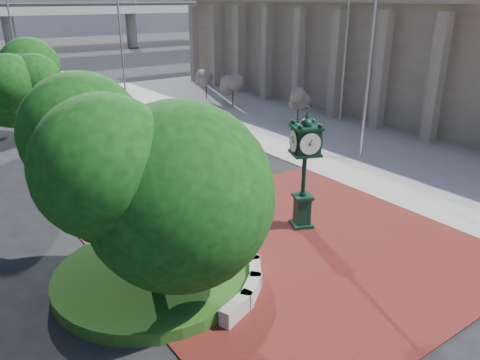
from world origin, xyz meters
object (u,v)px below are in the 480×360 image
object	(u,v)px
parked_car	(62,79)
post_clock	(304,164)
flagpole_b	(346,38)
street_lamp_near	(123,44)
flagpole_a	(371,52)
street_lamp_far	(14,32)

from	to	relation	value
parked_car	post_clock	bearing A→B (deg)	-72.43
flagpole_b	street_lamp_near	xyz separation A→B (m)	(-9.56, 15.53, -1.05)
parked_car	flagpole_b	bearing A→B (deg)	-45.35
post_clock	flagpole_a	bearing A→B (deg)	27.01
post_clock	parked_car	world-z (taller)	post_clock
parked_car	street_lamp_near	distance (m)	11.70
parked_car	flagpole_a	bearing A→B (deg)	-58.16
flagpole_a	street_lamp_near	world-z (taller)	flagpole_a
flagpole_a	street_lamp_near	xyz separation A→B (m)	(-4.35, 21.94, -0.98)
post_clock	parked_car	bearing A→B (deg)	87.42
flagpole_b	flagpole_a	bearing A→B (deg)	-129.14
parked_car	street_lamp_far	world-z (taller)	street_lamp_far
post_clock	flagpole_b	bearing A→B (deg)	38.12
parked_car	flagpole_b	distance (m)	29.30
parked_car	street_lamp_near	bearing A→B (deg)	-57.21
post_clock	flagpole_b	distance (m)	17.63
flagpole_a	street_lamp_far	xyz separation A→B (m)	(-9.63, 36.91, -0.65)
flagpole_a	street_lamp_far	size ratio (longest dim) A/B	1.29
flagpole_a	street_lamp_far	distance (m)	38.16
post_clock	flagpole_b	world-z (taller)	flagpole_b
flagpole_b	street_lamp_far	size ratio (longest dim) A/B	1.30
flagpole_a	street_lamp_far	bearing A→B (deg)	104.63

